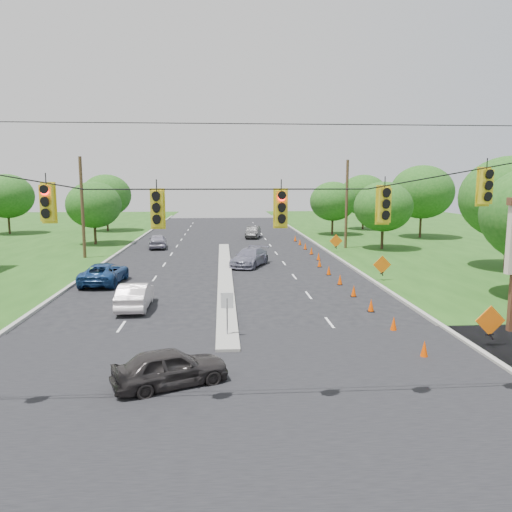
{
  "coord_description": "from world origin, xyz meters",
  "views": [
    {
      "loc": [
        -0.19,
        -15.18,
        6.81
      ],
      "look_at": [
        1.65,
        11.62,
        2.8
      ],
      "focal_mm": 35.0,
      "sensor_mm": 36.0,
      "label": 1
    }
  ],
  "objects": [
    {
      "name": "cone_1",
      "position": [
        7.64,
        6.5,
        0.35
      ],
      "size": [
        0.32,
        0.32,
        0.7
      ],
      "primitive_type": "cone",
      "color": "#E74300",
      "rests_on": "ground"
    },
    {
      "name": "tree_10",
      "position": [
        24.0,
        44.0,
        5.58
      ],
      "size": [
        7.56,
        7.56,
        8.82
      ],
      "color": "black",
      "rests_on": "ground"
    },
    {
      "name": "ground",
      "position": [
        0.0,
        0.0,
        0.0
      ],
      "size": [
        160.0,
        160.0,
        0.0
      ],
      "primitive_type": "plane",
      "color": "black",
      "rests_on": "ground"
    },
    {
      "name": "tree_6",
      "position": [
        -16.0,
        55.0,
        4.96
      ],
      "size": [
        6.72,
        6.72,
        7.84
      ],
      "color": "black",
      "rests_on": "ground"
    },
    {
      "name": "cross_street",
      "position": [
        0.0,
        0.0,
        0.0
      ],
      "size": [
        160.0,
        14.0,
        0.02
      ],
      "primitive_type": "cube",
      "color": "black",
      "rests_on": "ground"
    },
    {
      "name": "work_sign_1",
      "position": [
        10.8,
        18.0,
        1.09
      ],
      "size": [
        1.27,
        0.58,
        1.37
      ],
      "color": "black",
      "rests_on": "ground"
    },
    {
      "name": "work_sign_0",
      "position": [
        10.8,
        4.0,
        1.09
      ],
      "size": [
        1.27,
        0.58,
        1.37
      ],
      "color": "black",
      "rests_on": "ground"
    },
    {
      "name": "cone_8",
      "position": [
        8.24,
        31.0,
        0.35
      ],
      "size": [
        0.32,
        0.32,
        0.7
      ],
      "primitive_type": "cone",
      "color": "#E74300",
      "rests_on": "ground"
    },
    {
      "name": "curb_right",
      "position": [
        10.1,
        30.0,
        0.0
      ],
      "size": [
        0.25,
        110.0,
        0.16
      ],
      "primitive_type": "cube",
      "color": "gray",
      "rests_on": "ground"
    },
    {
      "name": "tree_9",
      "position": [
        16.0,
        34.0,
        4.34
      ],
      "size": [
        5.88,
        5.88,
        6.86
      ],
      "color": "black",
      "rests_on": "ground"
    },
    {
      "name": "utility_pole_far_left",
      "position": [
        -12.5,
        30.0,
        4.5
      ],
      "size": [
        0.28,
        0.28,
        9.0
      ],
      "primitive_type": "cylinder",
      "color": "#422D1C",
      "rests_on": "ground"
    },
    {
      "name": "signal_span",
      "position": [
        -0.05,
        -1.0,
        4.97
      ],
      "size": [
        25.6,
        0.32,
        9.0
      ],
      "color": "#422D1C",
      "rests_on": "ground"
    },
    {
      "name": "utility_pole_far_right",
      "position": [
        12.5,
        35.0,
        4.5
      ],
      "size": [
        0.28,
        0.28,
        9.0
      ],
      "primitive_type": "cylinder",
      "color": "#422D1C",
      "rests_on": "ground"
    },
    {
      "name": "cone_6",
      "position": [
        7.64,
        24.0,
        0.35
      ],
      "size": [
        0.32,
        0.32,
        0.7
      ],
      "primitive_type": "cone",
      "color": "#E74300",
      "rests_on": "ground"
    },
    {
      "name": "cone_5",
      "position": [
        7.64,
        20.5,
        0.35
      ],
      "size": [
        0.32,
        0.32,
        0.7
      ],
      "primitive_type": "cone",
      "color": "#E74300",
      "rests_on": "ground"
    },
    {
      "name": "cone_7",
      "position": [
        8.24,
        27.5,
        0.35
      ],
      "size": [
        0.32,
        0.32,
        0.7
      ],
      "primitive_type": "cone",
      "color": "#E74300",
      "rests_on": "ground"
    },
    {
      "name": "median_sign",
      "position": [
        0.0,
        6.0,
        1.46
      ],
      "size": [
        0.55,
        0.06,
        2.05
      ],
      "color": "gray",
      "rests_on": "ground"
    },
    {
      "name": "white_sedan",
      "position": [
        -4.92,
        11.55,
        0.71
      ],
      "size": [
        1.54,
        4.34,
        1.43
      ],
      "primitive_type": "imported",
      "rotation": [
        0.0,
        0.0,
        3.15
      ],
      "color": "silver",
      "rests_on": "ground"
    },
    {
      "name": "silver_car_oncoming",
      "position": [
        -6.83,
        36.52,
        0.74
      ],
      "size": [
        2.16,
        4.51,
        1.49
      ],
      "primitive_type": "imported",
      "rotation": [
        0.0,
        0.0,
        3.23
      ],
      "color": "gray",
      "rests_on": "ground"
    },
    {
      "name": "cone_11",
      "position": [
        8.24,
        41.5,
        0.35
      ],
      "size": [
        0.32,
        0.32,
        0.7
      ],
      "primitive_type": "cone",
      "color": "#E74300",
      "rests_on": "ground"
    },
    {
      "name": "cone_2",
      "position": [
        7.64,
        10.0,
        0.35
      ],
      "size": [
        0.32,
        0.32,
        0.7
      ],
      "primitive_type": "cone",
      "color": "#E74300",
      "rests_on": "ground"
    },
    {
      "name": "tree_8",
      "position": [
        22.0,
        22.0,
        5.58
      ],
      "size": [
        7.56,
        7.56,
        8.82
      ],
      "color": "black",
      "rests_on": "ground"
    },
    {
      "name": "median",
      "position": [
        0.0,
        21.0,
        0.0
      ],
      "size": [
        1.0,
        34.0,
        0.18
      ],
      "primitive_type": "cube",
      "color": "gray",
      "rests_on": "ground"
    },
    {
      "name": "silver_car_far",
      "position": [
        2.04,
        24.82,
        0.73
      ],
      "size": [
        3.82,
        5.42,
        1.46
      ],
      "primitive_type": "imported",
      "rotation": [
        0.0,
        0.0,
        -0.4
      ],
      "color": "slate",
      "rests_on": "ground"
    },
    {
      "name": "tree_4",
      "position": [
        -28.0,
        52.0,
        4.96
      ],
      "size": [
        6.72,
        6.72,
        7.84
      ],
      "color": "black",
      "rests_on": "ground"
    },
    {
      "name": "cone_9",
      "position": [
        8.24,
        34.5,
        0.35
      ],
      "size": [
        0.32,
        0.32,
        0.7
      ],
      "primitive_type": "cone",
      "color": "#E74300",
      "rests_on": "ground"
    },
    {
      "name": "tree_11",
      "position": [
        20.0,
        55.0,
        4.96
      ],
      "size": [
        6.72,
        6.72,
        7.84
      ],
      "color": "black",
      "rests_on": "ground"
    },
    {
      "name": "black_sedan",
      "position": [
        -1.96,
        0.92,
        0.66
      ],
      "size": [
        4.16,
        2.94,
        1.32
      ],
      "primitive_type": "imported",
      "rotation": [
        0.0,
        0.0,
        1.97
      ],
      "color": "#2A2626",
      "rests_on": "ground"
    },
    {
      "name": "tree_5",
      "position": [
        -14.0,
        40.0,
        4.34
      ],
      "size": [
        5.88,
        5.88,
        6.86
      ],
      "color": "black",
      "rests_on": "ground"
    },
    {
      "name": "work_sign_2",
      "position": [
        10.8,
        32.0,
        1.09
      ],
      "size": [
        1.27,
        0.58,
        1.37
      ],
      "color": "black",
      "rests_on": "ground"
    },
    {
      "name": "cone_10",
      "position": [
        8.24,
        38.0,
        0.35
      ],
      "size": [
        0.32,
        0.32,
        0.7
      ],
      "primitive_type": "cone",
      "color": "#E74300",
      "rests_on": "ground"
    },
    {
      "name": "dark_car_receding",
      "position": [
        3.59,
        45.31,
        0.71
      ],
      "size": [
        2.23,
        4.49,
        1.41
      ],
      "primitive_type": "imported",
      "rotation": [
        0.0,
        0.0,
        -0.18
      ],
      "color": "#262626",
      "rests_on": "ground"
    },
    {
      "name": "cone_4",
      "position": [
        7.64,
        17.0,
        0.35
      ],
      "size": [
        0.32,
        0.32,
        0.7
      ],
      "primitive_type": "cone",
      "color": "#E74300",
      "rests_on": "ground"
    },
    {
      "name": "tree_12",
      "position": [
        14.0,
        48.0,
        4.34
      ],
      "size": [
        5.88,
        5.88,
        6.86
      ],
      "color": "black",
      "rests_on": "ground"
    },
    {
      "name": "blue_pickup",
      "position": [
        -8.11,
        18.4,
        0.71
      ],
      "size": [
        2.66,
        5.26,
        1.42
      ],
      "primitive_type": "imported",
      "rotation": [
        0.0,
        0.0,
        3.08
      ],
      "color": "navy",
      "rests_on": "ground"
    },
    {
      "name": "cone_3",
      "position": [
        7.64,
        13.5,
        0.35
      ],
      "size": [
        0.32,
        0.32,
        0.7
      ],
      "primitive_type": "cone",
      "color": "#E74300",
      "rests_on": "ground"
    },
    {
      "name": "cone_0",
      "position": [
        7.64,
        3.0,
        0.35
      ],
      "size": [
        0.32,
        0.32,
        0.7
      ],
      "primitive_type": "cone",
      "color": "#E74300",
      "rests_on": "ground"
    },
    {
      "name": "curb_left",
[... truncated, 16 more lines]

